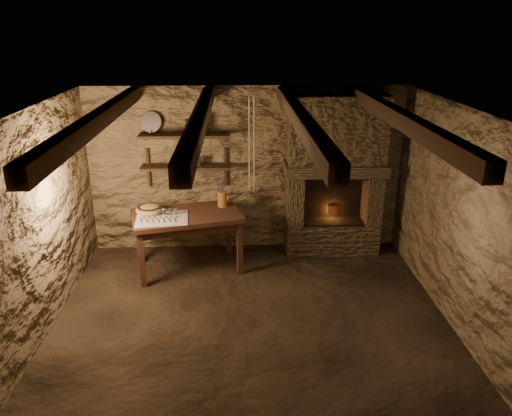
{
  "coord_description": "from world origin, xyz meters",
  "views": [
    {
      "loc": [
        -0.15,
        -4.96,
        3.22
      ],
      "look_at": [
        0.1,
        0.9,
        1.02
      ],
      "focal_mm": 35.0,
      "sensor_mm": 36.0,
      "label": 1
    }
  ],
  "objects_px": {
    "stoneware_jug": "(223,192)",
    "wooden_bowl": "(150,210)",
    "red_pot": "(335,208)",
    "work_table": "(188,239)",
    "iron_stockpot": "(194,127)"
  },
  "relations": [
    {
      "from": "wooden_bowl",
      "to": "red_pot",
      "type": "xyz_separation_m",
      "value": [
        2.58,
        0.4,
        -0.17
      ]
    },
    {
      "from": "work_table",
      "to": "iron_stockpot",
      "type": "bearing_deg",
      "value": 65.85
    },
    {
      "from": "wooden_bowl",
      "to": "iron_stockpot",
      "type": "distance_m",
      "value": 1.27
    },
    {
      "from": "stoneware_jug",
      "to": "wooden_bowl",
      "type": "height_order",
      "value": "stoneware_jug"
    },
    {
      "from": "iron_stockpot",
      "to": "wooden_bowl",
      "type": "bearing_deg",
      "value": -138.92
    },
    {
      "from": "stoneware_jug",
      "to": "wooden_bowl",
      "type": "distance_m",
      "value": 1.01
    },
    {
      "from": "work_table",
      "to": "red_pot",
      "type": "bearing_deg",
      "value": -1.52
    },
    {
      "from": "stoneware_jug",
      "to": "red_pot",
      "type": "relative_size",
      "value": 0.89
    },
    {
      "from": "wooden_bowl",
      "to": "red_pot",
      "type": "distance_m",
      "value": 2.61
    },
    {
      "from": "work_table",
      "to": "stoneware_jug",
      "type": "height_order",
      "value": "stoneware_jug"
    },
    {
      "from": "stoneware_jug",
      "to": "red_pot",
      "type": "distance_m",
      "value": 1.65
    },
    {
      "from": "work_table",
      "to": "iron_stockpot",
      "type": "distance_m",
      "value": 1.53
    },
    {
      "from": "stoneware_jug",
      "to": "iron_stockpot",
      "type": "distance_m",
      "value": 0.96
    },
    {
      "from": "iron_stockpot",
      "to": "work_table",
      "type": "bearing_deg",
      "value": -100.46
    },
    {
      "from": "iron_stockpot",
      "to": "red_pot",
      "type": "bearing_deg",
      "value": -3.47
    }
  ]
}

